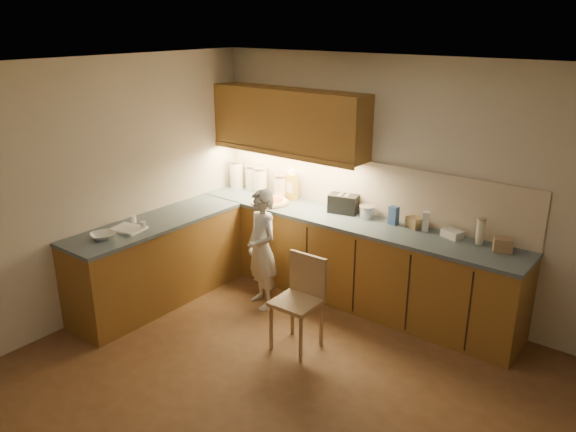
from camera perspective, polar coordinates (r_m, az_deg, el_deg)
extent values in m
plane|color=brown|center=(4.97, -1.21, -16.62)|extent=(4.50, 4.50, 0.00)
cube|color=beige|center=(5.94, 10.91, 3.19)|extent=(4.50, 0.04, 2.60)
cube|color=beige|center=(3.22, -24.99, -13.02)|extent=(4.50, 0.04, 2.60)
cube|color=beige|center=(5.94, -18.48, 2.53)|extent=(0.04, 4.00, 2.60)
cube|color=white|center=(4.03, -1.48, 14.78)|extent=(4.50, 4.00, 0.04)
cube|color=olive|center=(6.16, 6.01, -4.50)|extent=(3.75, 0.60, 0.88)
cube|color=olive|center=(6.22, -13.04, -4.65)|extent=(0.60, 2.00, 0.88)
cube|color=#445561|center=(5.98, 6.16, -0.47)|extent=(3.77, 0.62, 0.04)
cube|color=#445561|center=(6.05, -13.37, -0.67)|extent=(0.62, 2.02, 0.04)
cube|color=black|center=(6.80, -6.33, -2.12)|extent=(0.02, 0.01, 0.80)
cube|color=black|center=(6.43, -2.45, -3.33)|extent=(0.02, 0.01, 0.80)
cube|color=black|center=(6.09, 1.89, -4.67)|extent=(0.02, 0.01, 0.80)
cube|color=black|center=(5.79, 6.73, -6.13)|extent=(0.02, 0.01, 0.80)
cube|color=black|center=(5.54, 12.08, -7.68)|extent=(0.02, 0.01, 0.80)
cube|color=black|center=(5.35, 17.91, -9.28)|extent=(0.02, 0.01, 0.80)
cube|color=beige|center=(6.12, 7.67, 2.98)|extent=(3.75, 0.02, 0.58)
cube|color=olive|center=(6.34, 0.06, 9.66)|extent=(1.95, 0.35, 0.70)
cube|color=olive|center=(6.27, -0.93, 6.29)|extent=(1.95, 0.02, 0.06)
cylinder|color=tan|center=(6.45, -1.84, 1.41)|extent=(0.44, 0.44, 0.02)
cylinder|color=beige|center=(6.45, -1.84, 1.56)|extent=(0.39, 0.39, 0.02)
cylinder|color=red|center=(6.44, -1.85, 1.65)|extent=(0.31, 0.31, 0.01)
sphere|color=white|center=(6.38, -1.68, 1.65)|extent=(0.06, 0.06, 0.06)
cylinder|color=white|center=(6.31, -1.74, 1.71)|extent=(0.08, 0.08, 0.18)
imported|color=silver|center=(5.88, -2.68, -3.38)|extent=(0.56, 0.48, 1.29)
cylinder|color=tan|center=(5.30, -1.74, -11.26)|extent=(0.04, 0.04, 0.45)
cylinder|color=tan|center=(5.13, 1.30, -12.41)|extent=(0.04, 0.04, 0.45)
cylinder|color=tan|center=(5.53, 0.45, -9.83)|extent=(0.04, 0.04, 0.45)
cylinder|color=tan|center=(5.37, 3.41, -10.86)|extent=(0.04, 0.04, 0.45)
cube|color=tan|center=(5.21, 0.87, -8.77)|extent=(0.40, 0.40, 0.04)
cube|color=tan|center=(5.24, 2.04, -5.91)|extent=(0.40, 0.04, 0.40)
imported|color=white|center=(5.69, -18.30, -1.93)|extent=(0.31, 0.31, 0.06)
cylinder|color=white|center=(7.03, -5.24, 4.16)|extent=(0.16, 0.16, 0.33)
cylinder|color=gray|center=(6.99, -5.28, 5.53)|extent=(0.17, 0.17, 0.02)
cylinder|color=silver|center=(6.95, -3.66, 3.85)|extent=(0.16, 0.16, 0.29)
cylinder|color=gray|center=(6.91, -3.68, 5.08)|extent=(0.18, 0.18, 0.02)
cylinder|color=white|center=(6.82, -2.80, 3.58)|extent=(0.16, 0.16, 0.29)
cylinder|color=tan|center=(6.78, -2.82, 4.85)|extent=(0.17, 0.17, 0.02)
cylinder|color=white|center=(6.63, -0.69, 2.98)|extent=(0.16, 0.16, 0.25)
cylinder|color=gray|center=(6.59, -0.69, 4.12)|extent=(0.17, 0.17, 0.02)
cube|color=gold|center=(6.54, 0.40, 2.99)|extent=(0.14, 0.11, 0.31)
cube|color=silver|center=(6.50, 0.41, 4.52)|extent=(0.09, 0.07, 0.05)
cube|color=black|center=(6.14, 5.65, 1.25)|extent=(0.35, 0.25, 0.20)
cube|color=#A5A5AA|center=(6.12, 5.33, 2.21)|extent=(0.06, 0.14, 0.00)
cube|color=#A5A5AA|center=(6.09, 6.03, 2.12)|extent=(0.06, 0.14, 0.00)
cylinder|color=#BDBCC1|center=(6.02, 8.02, 0.38)|extent=(0.16, 0.16, 0.12)
cylinder|color=#BDBCC1|center=(6.00, 8.05, 0.97)|extent=(0.17, 0.17, 0.01)
cube|color=#305090|center=(5.86, 10.68, 0.06)|extent=(0.10, 0.08, 0.19)
cube|color=#957A50|center=(5.82, 12.69, -0.63)|extent=(0.18, 0.16, 0.11)
cube|color=silver|center=(5.74, 13.82, -0.54)|extent=(0.09, 0.09, 0.20)
cube|color=silver|center=(5.66, 16.35, -1.74)|extent=(0.22, 0.18, 0.08)
cylinder|color=silver|center=(5.55, 18.96, -1.55)|extent=(0.08, 0.08, 0.24)
cylinder|color=tan|center=(5.50, 19.10, -0.30)|extent=(0.08, 0.08, 0.02)
cube|color=#A68059|center=(5.47, 21.00, -2.74)|extent=(0.20, 0.18, 0.13)
cube|color=white|center=(5.86, -15.92, -1.25)|extent=(0.36, 0.30, 0.02)
cylinder|color=white|center=(6.04, -15.43, -0.32)|extent=(0.07, 0.07, 0.07)
cylinder|color=silver|center=(5.84, -14.50, -0.91)|extent=(0.07, 0.07, 0.07)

